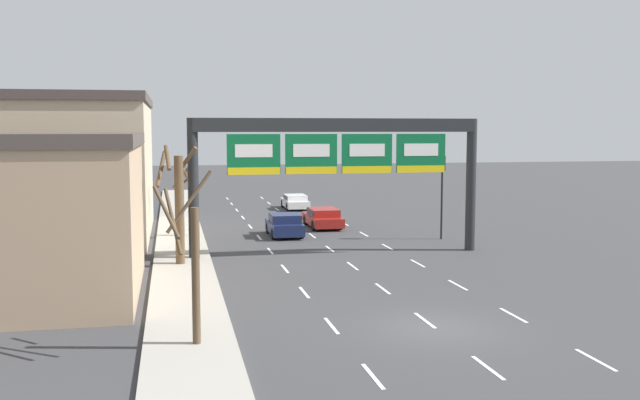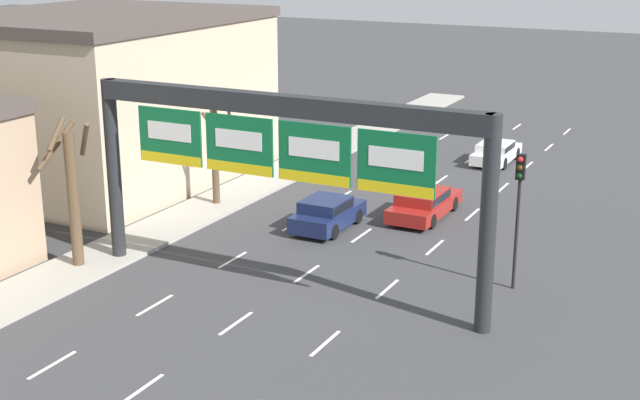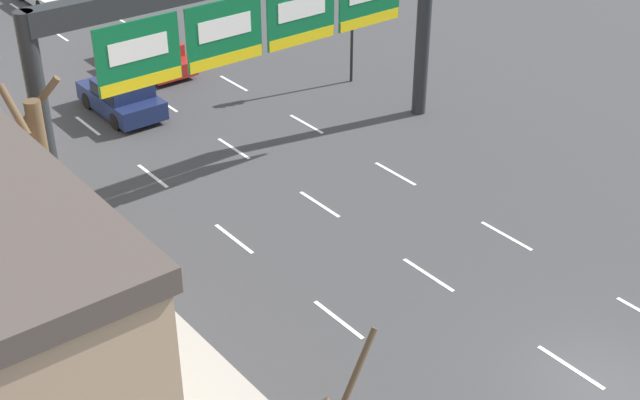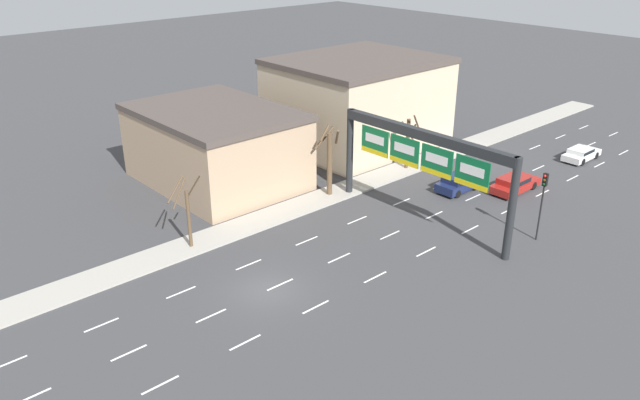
{
  "view_description": "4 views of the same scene",
  "coord_description": "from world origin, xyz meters",
  "px_view_note": "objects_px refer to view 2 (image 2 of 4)",
  "views": [
    {
      "loc": [
        -8.45,
        -21.74,
        6.56
      ],
      "look_at": [
        -1.08,
        13.51,
        2.98
      ],
      "focal_mm": 40.0,
      "sensor_mm": 36.0,
      "label": 1
    },
    {
      "loc": [
        14.7,
        -11.74,
        12.32
      ],
      "look_at": [
        -0.51,
        18.12,
        2.28
      ],
      "focal_mm": 50.0,
      "sensor_mm": 36.0,
      "label": 2
    },
    {
      "loc": [
        -15.24,
        -8.37,
        14.66
      ],
      "look_at": [
        -2.16,
        8.23,
        2.23
      ],
      "focal_mm": 50.0,
      "sensor_mm": 36.0,
      "label": 3
    },
    {
      "loc": [
        26.15,
        -19.17,
        20.3
      ],
      "look_at": [
        -0.55,
        4.79,
        4.4
      ],
      "focal_mm": 35.0,
      "sensor_mm": 36.0,
      "label": 4
    }
  ],
  "objects_px": {
    "sign_gantry": "(280,143)",
    "tree_bare_closest": "(72,189)",
    "car_white": "(496,151)",
    "car_navy": "(327,212)",
    "tree_bare_third": "(217,149)",
    "traffic_light_near_gantry": "(519,195)",
    "car_red": "(424,202)"
  },
  "relations": [
    {
      "from": "car_white",
      "to": "tree_bare_third",
      "type": "relative_size",
      "value": 0.84
    },
    {
      "from": "car_navy",
      "to": "tree_bare_closest",
      "type": "relative_size",
      "value": 0.71
    },
    {
      "from": "car_red",
      "to": "tree_bare_closest",
      "type": "distance_m",
      "value": 15.55
    },
    {
      "from": "tree_bare_closest",
      "to": "car_white",
      "type": "bearing_deg",
      "value": 67.41
    },
    {
      "from": "traffic_light_near_gantry",
      "to": "tree_bare_closest",
      "type": "xyz_separation_m",
      "value": [
        -15.5,
        -5.49,
        -0.42
      ]
    },
    {
      "from": "sign_gantry",
      "to": "car_white",
      "type": "bearing_deg",
      "value": 86.09
    },
    {
      "from": "tree_bare_third",
      "to": "car_navy",
      "type": "bearing_deg",
      "value": -6.96
    },
    {
      "from": "sign_gantry",
      "to": "car_navy",
      "type": "relative_size",
      "value": 3.82
    },
    {
      "from": "sign_gantry",
      "to": "tree_bare_closest",
      "type": "xyz_separation_m",
      "value": [
        -8.17,
        -1.46,
        -2.33
      ]
    },
    {
      "from": "car_white",
      "to": "car_navy",
      "type": "xyz_separation_m",
      "value": [
        -3.2,
        -14.71,
        0.09
      ]
    },
    {
      "from": "traffic_light_near_gantry",
      "to": "tree_bare_third",
      "type": "bearing_deg",
      "value": 166.04
    },
    {
      "from": "sign_gantry",
      "to": "car_navy",
      "type": "xyz_separation_m",
      "value": [
        -1.71,
        7.05,
        -4.71
      ]
    },
    {
      "from": "traffic_light_near_gantry",
      "to": "tree_bare_third",
      "type": "height_order",
      "value": "tree_bare_third"
    },
    {
      "from": "car_navy",
      "to": "traffic_light_near_gantry",
      "type": "xyz_separation_m",
      "value": [
        9.03,
        -3.02,
        2.8
      ]
    },
    {
      "from": "car_white",
      "to": "car_red",
      "type": "xyz_separation_m",
      "value": [
        -0.05,
        -11.24,
        0.05
      ]
    },
    {
      "from": "sign_gantry",
      "to": "tree_bare_third",
      "type": "xyz_separation_m",
      "value": [
        -7.82,
        7.79,
        -2.69
      ]
    },
    {
      "from": "tree_bare_third",
      "to": "traffic_light_near_gantry",
      "type": "bearing_deg",
      "value": -13.96
    },
    {
      "from": "car_navy",
      "to": "tree_bare_third",
      "type": "distance_m",
      "value": 6.48
    },
    {
      "from": "car_white",
      "to": "tree_bare_third",
      "type": "xyz_separation_m",
      "value": [
        -9.3,
        -13.97,
        2.11
      ]
    },
    {
      "from": "tree_bare_closest",
      "to": "car_red",
      "type": "bearing_deg",
      "value": 51.28
    },
    {
      "from": "car_white",
      "to": "car_red",
      "type": "relative_size",
      "value": 0.9
    },
    {
      "from": "traffic_light_near_gantry",
      "to": "car_navy",
      "type": "bearing_deg",
      "value": 161.52
    },
    {
      "from": "tree_bare_closest",
      "to": "sign_gantry",
      "type": "bearing_deg",
      "value": 10.15
    },
    {
      "from": "car_navy",
      "to": "car_red",
      "type": "bearing_deg",
      "value": 47.85
    },
    {
      "from": "car_navy",
      "to": "tree_bare_closest",
      "type": "height_order",
      "value": "tree_bare_closest"
    },
    {
      "from": "car_white",
      "to": "tree_bare_closest",
      "type": "bearing_deg",
      "value": -112.59
    },
    {
      "from": "sign_gantry",
      "to": "tree_bare_closest",
      "type": "bearing_deg",
      "value": -169.85
    },
    {
      "from": "sign_gantry",
      "to": "tree_bare_third",
      "type": "bearing_deg",
      "value": 135.08
    },
    {
      "from": "car_white",
      "to": "tree_bare_closest",
      "type": "distance_m",
      "value": 25.28
    },
    {
      "from": "traffic_light_near_gantry",
      "to": "car_white",
      "type": "bearing_deg",
      "value": 108.22
    },
    {
      "from": "tree_bare_third",
      "to": "sign_gantry",
      "type": "bearing_deg",
      "value": -44.92
    },
    {
      "from": "tree_bare_third",
      "to": "car_white",
      "type": "bearing_deg",
      "value": 56.33
    }
  ]
}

